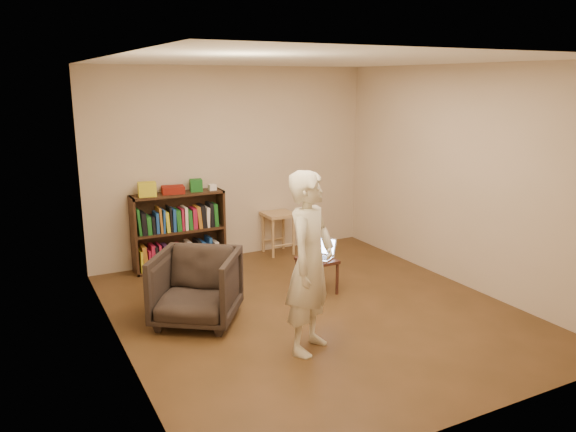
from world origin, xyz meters
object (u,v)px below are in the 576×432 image
side_table (317,264)px  stool (278,221)px  person (310,263)px  bookshelf (179,235)px  armchair (196,287)px  laptop (321,253)px

side_table → stool: bearing=79.9°
stool → side_table: bearing=-100.1°
side_table → person: 1.52m
side_table → bookshelf: bearing=125.3°
bookshelf → side_table: 1.99m
stool → armchair: bearing=-136.1°
armchair → laptop: (1.58, 0.19, 0.09)m
laptop → person: size_ratio=0.24×
laptop → person: (-0.85, -1.24, 0.37)m
armchair → side_table: armchair is taller
bookshelf → side_table: size_ratio=2.96×
armchair → person: 1.36m
stool → side_table: size_ratio=1.47×
bookshelf → person: 2.88m
bookshelf → person: (0.37, -2.83, 0.39)m
stool → armchair: (-1.78, -1.72, -0.11)m
side_table → person: size_ratio=0.24×
person → bookshelf: bearing=61.0°
armchair → side_table: bearing=41.3°
armchair → side_table: (1.51, 0.16, -0.04)m
person → armchair: bearing=88.2°
bookshelf → laptop: 2.01m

